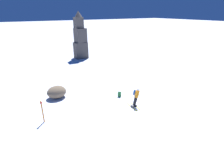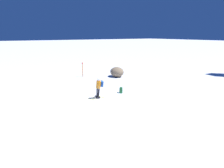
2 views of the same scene
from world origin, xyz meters
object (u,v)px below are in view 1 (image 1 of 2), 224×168
(spare_backpack, at_px, (119,94))
(trail_marker, at_px, (42,111))
(skier, at_px, (136,96))
(exposed_boulder_0, at_px, (57,92))
(rock_pillar, at_px, (80,39))

(spare_backpack, distance_m, trail_marker, 7.23)
(spare_backpack, bearing_deg, skier, 141.88)
(skier, relative_size, trail_marker, 0.98)
(skier, bearing_deg, exposed_boulder_0, 139.48)
(rock_pillar, xyz_separation_m, spare_backpack, (-2.70, -16.23, -3.02))
(trail_marker, bearing_deg, rock_pillar, 59.48)
(rock_pillar, xyz_separation_m, exposed_boulder_0, (-7.92, -13.22, -2.68))
(spare_backpack, distance_m, exposed_boulder_0, 6.03)
(rock_pillar, bearing_deg, exposed_boulder_0, -120.92)
(skier, height_order, trail_marker, trail_marker)
(skier, bearing_deg, trail_marker, 170.42)
(spare_backpack, xyz_separation_m, trail_marker, (-7.17, -0.52, 0.74))
(skier, height_order, rock_pillar, rock_pillar)
(skier, distance_m, spare_backpack, 2.37)
(skier, bearing_deg, rock_pillar, 85.94)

